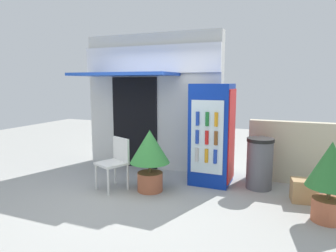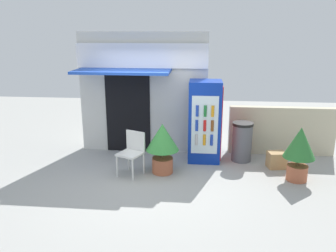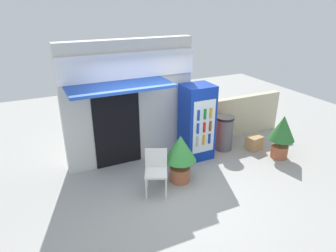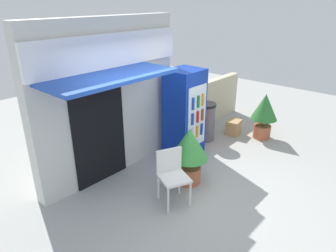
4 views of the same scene
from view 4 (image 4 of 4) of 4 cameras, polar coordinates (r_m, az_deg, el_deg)
The scene contains 9 objects.
ground at distance 5.36m, azimuth 4.25°, elevation -13.13°, with size 16.00×16.00×0.00m, color #A3A39E.
storefront_building at distance 5.59m, azimuth -10.96°, elevation 5.28°, with size 3.05×1.19×2.87m.
drink_cooler at distance 6.41m, azimuth 3.14°, elevation 2.46°, with size 0.73×0.69×1.84m.
plastic_chair at distance 5.01m, azimuth 0.73°, elevation -8.61°, with size 0.59×0.59×0.90m.
potted_plant_near_shop at distance 5.43m, azimuth 3.97°, elevation -4.43°, with size 0.68×0.68×1.06m.
potted_plant_curbside at distance 7.54m, azimuth 17.50°, elevation 2.63°, with size 0.62×0.62×1.10m.
trash_bin at distance 7.24m, azimuth 6.96°, elevation 0.84°, with size 0.47×0.47×0.90m.
stone_boundary_wall at distance 8.26m, azimuth 7.75°, elevation 4.48°, with size 2.48×0.20×1.15m, color beige.
cardboard_box at distance 7.74m, azimuth 12.10°, elevation -0.24°, with size 0.37×0.30×0.36m, color tan.
Camera 4 is at (-3.50, -2.58, 3.14)m, focal length 32.74 mm.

